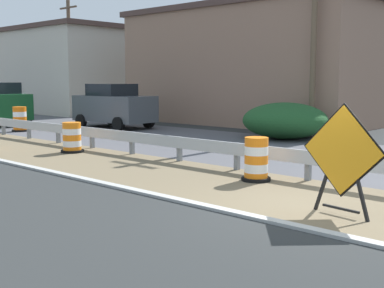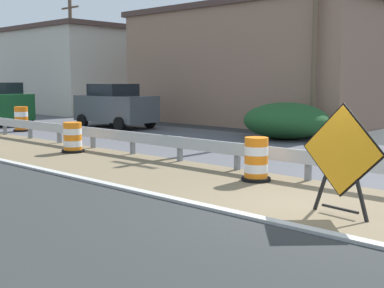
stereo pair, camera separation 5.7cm
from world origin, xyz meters
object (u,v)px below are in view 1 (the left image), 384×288
Objects in this scene: utility_pole_near at (314,16)px; utility_pole_mid at (70,55)px; traffic_barrel_nearest at (256,161)px; car_mid_far_lane at (114,106)px; warning_sign_diamond at (342,155)px; traffic_barrel_far at (20,120)px; traffic_barrel_close at (72,139)px.

utility_pole_near is 18.52m from utility_pole_mid.
car_mid_far_lane is at bearing 64.56° from traffic_barrel_nearest.
traffic_barrel_far is (3.51, 17.08, -0.55)m from warning_sign_diamond.
traffic_barrel_close is at bearing 161.92° from utility_pole_near.
utility_pole_mid reaches higher than warning_sign_diamond.
traffic_barrel_nearest is at bearing -98.03° from traffic_barrel_far.
warning_sign_diamond is 0.26× the size of utility_pole_mid.
utility_pole_mid is (8.17, 8.06, 3.40)m from traffic_barrel_far.
traffic_barrel_close is (1.28, 9.80, -0.62)m from warning_sign_diamond.
car_mid_far_lane is 0.55× the size of utility_pole_mid.
warning_sign_diamond is 2.02× the size of traffic_barrel_close.
utility_pole_mid is at bearing 65.48° from traffic_barrel_nearest.
utility_pole_near is at bearing -140.65° from warning_sign_diamond.
car_mid_far_lane reaches higher than warning_sign_diamond.
warning_sign_diamond is at bearing -101.61° from traffic_barrel_far.
traffic_barrel_nearest reaches higher than traffic_barrel_close.
traffic_barrel_far is 4.35m from car_mid_far_lane.
traffic_barrel_nearest is 0.91× the size of traffic_barrel_far.
utility_pole_mid is (11.68, 25.15, 2.85)m from warning_sign_diamond.
traffic_barrel_close is 18.86m from utility_pole_mid.
utility_pole_mid reaches higher than traffic_barrel_close.
warning_sign_diamond is 17.45m from traffic_barrel_far.
car_mid_far_lane is at bearing -23.79° from traffic_barrel_far.
traffic_barrel_far reaches higher than traffic_barrel_nearest.
traffic_barrel_close is at bearing -124.12° from utility_pole_mid.
utility_pole_near is at bearing -92.52° from utility_pole_mid.
car_mid_far_lane is at bearing -113.31° from utility_pole_mid.
car_mid_far_lane is at bearing -108.10° from warning_sign_diamond.
utility_pole_near reaches higher than car_mid_far_lane.
car_mid_far_lane reaches higher than traffic_barrel_far.
warning_sign_diamond is at bearing -118.02° from traffic_barrel_nearest.
traffic_barrel_far is (2.23, 7.28, 0.07)m from traffic_barrel_close.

